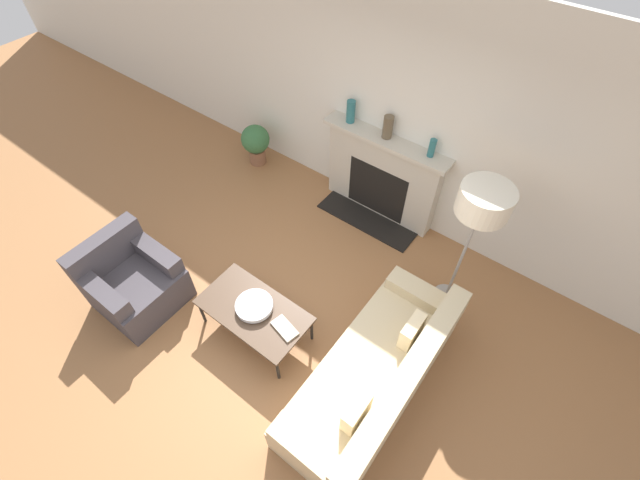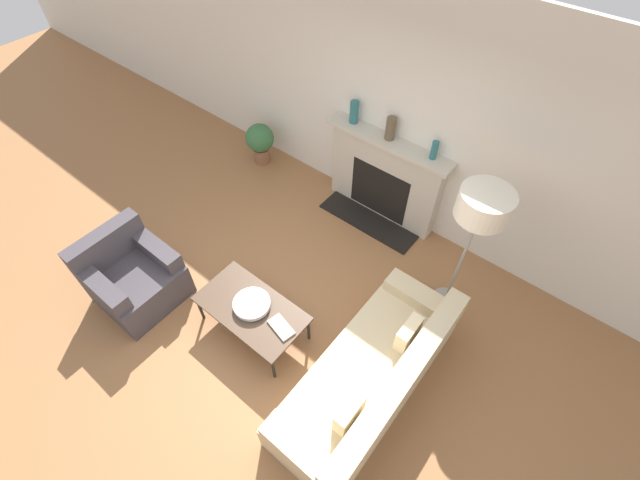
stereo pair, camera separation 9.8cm
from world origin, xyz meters
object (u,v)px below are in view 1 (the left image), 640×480
Objects in this scene: coffee_table at (254,311)px; floor_lamp at (483,207)px; mantel_vase_left at (351,111)px; potted_plant at (256,142)px; couch at (376,376)px; fireplace at (381,177)px; mantel_vase_center_left at (388,127)px; mantel_vase_center_right at (432,148)px; book at (285,328)px; bowl at (254,306)px; armchair_near at (133,282)px.

coffee_table is 0.68× the size of floor_lamp.
floor_lamp is 2.07m from mantel_vase_left.
mantel_vase_left is 0.44× the size of potted_plant.
mantel_vase_left is at bearing 101.24° from coffee_table.
couch is 1.24× the size of floor_lamp.
potted_plant is (-1.97, -0.24, -0.20)m from fireplace.
mantel_vase_center_left is 1.28× the size of mantel_vase_center_right.
fireplace is at bearing 88.53° from coffee_table.
book is 2.53m from mantel_vase_center_left.
mantel_vase_left is at bearing 10.09° from potted_plant.
floor_lamp is 7.83× the size of mantel_vase_center_right.
book is at bearing -95.19° from mantel_vase_center_right.
floor_lamp reaches higher than mantel_vase_left.
book is at bearing -81.77° from fireplace.
floor_lamp is at bearing 48.29° from coffee_table.
coffee_table is 2.60m from mantel_vase_center_right.
mantel_vase_center_left is (-0.02, 0.01, 0.74)m from fireplace.
floor_lamp reaches higher than mantel_vase_center_right.
bowl is 2.49m from mantel_vase_center_left.
fireplace is at bearing -1.52° from mantel_vase_left.
mantel_vase_left is at bearing 101.25° from bowl.
armchair_near is (-1.41, -2.86, -0.25)m from fireplace.
couch is 5.47× the size of bowl.
potted_plant is (-3.36, 0.48, -1.11)m from floor_lamp.
mantel_vase_center_right is (0.61, 2.37, 0.89)m from coffee_table.
floor_lamp is 6.13× the size of mantel_vase_center_left.
couch is 1.85m from floor_lamp.
coffee_table is at bearing -91.03° from mantel_vase_center_left.
potted_plant reaches higher than coffee_table.
bowl is 1.24× the size of book.
mantel_vase_left is 1.29× the size of mantel_vase_center_right.
fireplace is 3.20m from armchair_near.
mantel_vase_center_right is (0.55, 0.01, 0.71)m from fireplace.
armchair_near is 3.16m from mantel_vase_left.
potted_plant is (-2.31, 2.09, -0.06)m from book.
coffee_table is at bearing -80.73° from couch.
fireplace is 5.26× the size of book.
armchair_near is (-2.71, -0.72, 0.04)m from couch.
mantel_vase_center_left is (0.05, 2.34, 0.85)m from bowl.
couch is at bearing 8.27° from bowl.
fireplace is 4.23× the size of bowl.
bowl is 2.54m from mantel_vase_left.
armchair_near reaches higher than coffee_table.
armchair_near is at bearing -77.90° from potted_plant.
bowl is (-1.36, -0.20, 0.18)m from couch.
mantel_vase_center_left reaches higher than couch.
fireplace reaches higher than armchair_near.
couch is 7.63× the size of mantel_vase_center_left.
bowl is at bearing -104.67° from mantel_vase_center_right.
mantel_vase_center_right is (1.08, 0.00, -0.03)m from mantel_vase_left.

